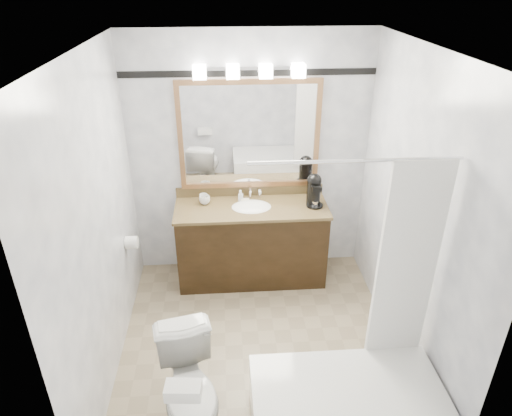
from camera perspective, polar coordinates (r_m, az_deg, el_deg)
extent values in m
cube|color=gray|center=(4.23, 0.40, -16.69)|extent=(2.40, 2.60, 0.01)
cube|color=white|center=(3.05, 0.56, 19.22)|extent=(2.40, 2.60, 0.01)
cube|color=white|center=(4.64, -0.83, 6.21)|extent=(2.40, 0.01, 2.50)
cube|color=white|center=(2.43, 3.05, -17.11)|extent=(2.40, 0.01, 2.50)
cube|color=white|center=(3.59, -19.10, -2.34)|extent=(0.01, 2.60, 2.50)
cube|color=white|center=(3.75, 19.14, -0.99)|extent=(0.01, 2.60, 2.50)
cube|color=black|center=(4.77, -0.55, -4.51)|extent=(1.50, 0.55, 0.82)
cube|color=olive|center=(4.56, -0.58, 0.00)|extent=(1.53, 0.58, 0.03)
cube|color=olive|center=(4.77, -0.79, 2.21)|extent=(1.53, 0.03, 0.10)
ellipsoid|color=white|center=(4.56, -0.58, -0.16)|extent=(0.44, 0.34, 0.14)
cube|color=#A6744B|center=(4.39, -0.88, 15.53)|extent=(1.40, 0.04, 0.05)
cube|color=#A6744B|center=(4.73, -0.79, 3.00)|extent=(1.40, 0.04, 0.05)
cube|color=#A6744B|center=(4.55, -9.45, 8.71)|extent=(0.05, 0.04, 1.00)
cube|color=#A6744B|center=(4.62, 7.66, 9.15)|extent=(0.05, 0.04, 1.00)
cube|color=white|center=(4.54, -0.84, 9.05)|extent=(1.30, 0.01, 1.00)
cube|color=silver|center=(4.36, -0.89, 17.10)|extent=(0.90, 0.05, 0.03)
cube|color=white|center=(4.31, -7.08, 16.52)|extent=(0.12, 0.12, 0.12)
cube|color=white|center=(4.31, -2.92, 16.67)|extent=(0.12, 0.12, 0.12)
cube|color=white|center=(4.32, 1.23, 16.74)|extent=(0.12, 0.12, 0.12)
cube|color=white|center=(4.36, 5.33, 16.73)|extent=(0.12, 0.12, 0.12)
cube|color=black|center=(4.39, -0.90, 16.52)|extent=(2.40, 0.01, 0.06)
cube|color=white|center=(3.53, 11.14, -23.78)|extent=(1.30, 0.72, 0.45)
cylinder|color=silver|center=(2.78, 12.46, 5.78)|extent=(1.30, 0.02, 0.02)
cube|color=white|center=(3.26, 18.27, -6.96)|extent=(0.40, 0.04, 1.55)
cylinder|color=white|center=(4.40, -15.28, -4.18)|extent=(0.11, 0.12, 0.12)
imported|color=white|center=(3.44, -8.12, -21.58)|extent=(0.55, 0.78, 0.73)
cube|color=white|center=(2.91, -9.08, -21.61)|extent=(0.22, 0.13, 0.09)
cylinder|color=black|center=(4.59, 7.31, 0.35)|extent=(0.17, 0.17, 0.02)
cylinder|color=black|center=(4.59, 7.22, 2.02)|extent=(0.14, 0.14, 0.24)
sphere|color=black|center=(4.54, 7.31, 3.40)|extent=(0.15, 0.15, 0.15)
cube|color=black|center=(4.49, 7.53, 2.52)|extent=(0.10, 0.10, 0.05)
cylinder|color=silver|center=(4.56, 7.40, 0.56)|extent=(0.06, 0.06, 0.06)
imported|color=white|center=(4.61, -6.44, 1.01)|extent=(0.12, 0.12, 0.09)
imported|color=white|center=(4.68, -6.57, 1.31)|extent=(0.10, 0.10, 0.07)
imported|color=white|center=(4.65, -1.93, 1.54)|extent=(0.05, 0.06, 0.10)
cube|color=beige|center=(4.65, -1.37, 0.97)|extent=(0.08, 0.05, 0.03)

